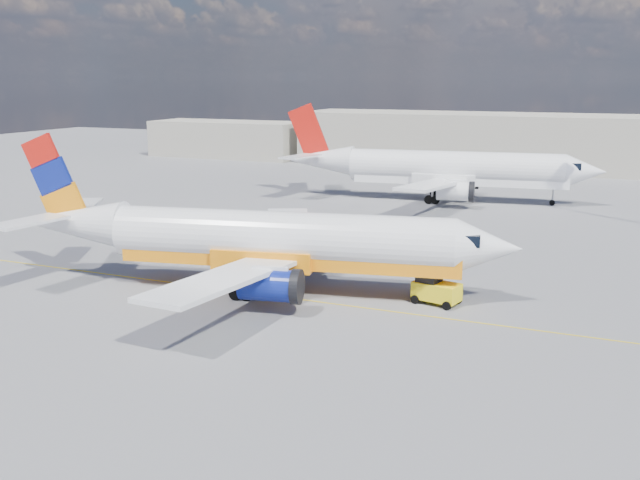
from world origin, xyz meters
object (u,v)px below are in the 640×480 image
at_px(traffic_cone, 297,295).
at_px(second_jet, 445,169).
at_px(gse_tug, 435,289).
at_px(main_jet, 266,240).

bearing_deg(traffic_cone, second_jet, 90.19).
bearing_deg(second_jet, gse_tug, -85.13).
xyz_separation_m(second_jet, traffic_cone, (0.13, -39.09, -3.24)).
xyz_separation_m(second_jet, gse_tug, (8.16, -36.51, -2.59)).
distance_m(gse_tug, traffic_cone, 8.46).
height_order(second_jet, traffic_cone, second_jet).
relative_size(second_jet, gse_tug, 11.61).
bearing_deg(gse_tug, main_jet, -158.93).
relative_size(main_jet, traffic_cone, 59.44).
height_order(second_jet, gse_tug, second_jet).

